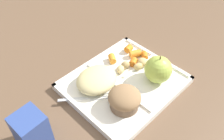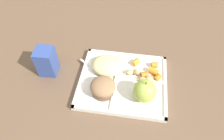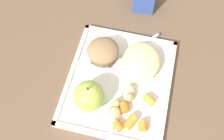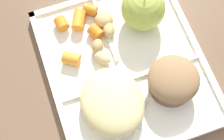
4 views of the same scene
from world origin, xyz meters
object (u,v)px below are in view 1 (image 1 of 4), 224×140
at_px(lunch_tray, 124,84).
at_px(bran_muffin, 125,99).
at_px(plastic_fork, 88,98).
at_px(milk_carton, 32,132).
at_px(green_apple, 158,69).

distance_m(lunch_tray, bran_muffin, 0.09).
bearing_deg(plastic_fork, milk_carton, 4.24).
bearing_deg(plastic_fork, bran_muffin, 119.58).
bearing_deg(lunch_tray, bran_muffin, 43.35).
distance_m(green_apple, milk_carton, 0.37).
xyz_separation_m(lunch_tray, milk_carton, (0.29, -0.02, 0.05)).
relative_size(green_apple, bran_muffin, 1.03).
distance_m(green_apple, plastic_fork, 0.21).
bearing_deg(lunch_tray, plastic_fork, -14.41).
bearing_deg(bran_muffin, milk_carton, -18.67).
xyz_separation_m(bran_muffin, plastic_fork, (0.05, -0.09, -0.03)).
height_order(bran_muffin, plastic_fork, bran_muffin).
bearing_deg(bran_muffin, lunch_tray, -136.65).
height_order(lunch_tray, milk_carton, milk_carton).
bearing_deg(bran_muffin, green_apple, 180.00).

